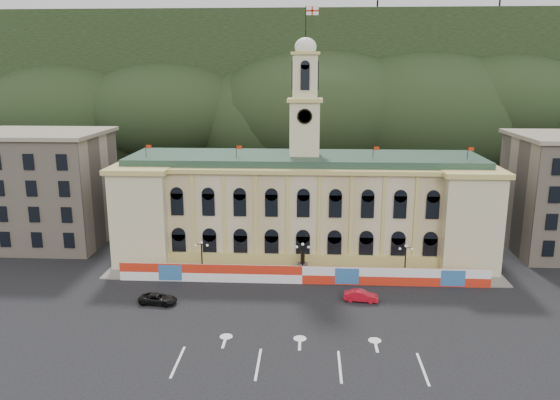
# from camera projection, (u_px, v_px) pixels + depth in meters

# --- Properties ---
(ground) EXTENTS (260.00, 260.00, 0.00)m
(ground) POSITION_uv_depth(u_px,v_px,m) (300.00, 336.00, 59.18)
(ground) COLOR black
(ground) RESTS_ON ground
(lane_markings) EXTENTS (26.00, 10.00, 0.02)m
(lane_markings) POSITION_uv_depth(u_px,v_px,m) (299.00, 360.00, 54.32)
(lane_markings) COLOR white
(lane_markings) RESTS_ON ground
(hill_ridge) EXTENTS (230.00, 80.00, 64.00)m
(hill_ridge) POSITION_uv_depth(u_px,v_px,m) (308.00, 98.00, 173.13)
(hill_ridge) COLOR black
(hill_ridge) RESTS_ON ground
(city_hall) EXTENTS (56.20, 17.60, 37.10)m
(city_hall) POSITION_uv_depth(u_px,v_px,m) (304.00, 205.00, 84.19)
(city_hall) COLOR beige
(city_hall) RESTS_ON ground
(side_building_left) EXTENTS (21.00, 17.00, 18.60)m
(side_building_left) POSITION_uv_depth(u_px,v_px,m) (42.00, 188.00, 89.34)
(side_building_left) COLOR tan
(side_building_left) RESTS_ON ground
(hoarding_fence) EXTENTS (50.00, 0.44, 2.50)m
(hoarding_fence) POSITION_uv_depth(u_px,v_px,m) (303.00, 275.00, 73.52)
(hoarding_fence) COLOR red
(hoarding_fence) RESTS_ON ground
(pavement) EXTENTS (56.00, 5.50, 0.16)m
(pavement) POSITION_uv_depth(u_px,v_px,m) (302.00, 276.00, 76.40)
(pavement) COLOR slate
(pavement) RESTS_ON ground
(statue) EXTENTS (1.40, 1.40, 3.72)m
(statue) POSITION_uv_depth(u_px,v_px,m) (303.00, 268.00, 76.38)
(statue) COLOR #595651
(statue) RESTS_ON ground
(lamp_left) EXTENTS (1.96, 0.44, 5.15)m
(lamp_left) POSITION_uv_depth(u_px,v_px,m) (202.00, 255.00, 75.72)
(lamp_left) COLOR black
(lamp_left) RESTS_ON ground
(lamp_center) EXTENTS (1.96, 0.44, 5.15)m
(lamp_center) POSITION_uv_depth(u_px,v_px,m) (303.00, 257.00, 74.97)
(lamp_center) COLOR black
(lamp_center) RESTS_ON ground
(lamp_right) EXTENTS (1.96, 0.44, 5.15)m
(lamp_right) POSITION_uv_depth(u_px,v_px,m) (405.00, 259.00, 74.23)
(lamp_right) COLOR black
(lamp_right) RESTS_ON ground
(red_sedan) EXTENTS (2.54, 4.62, 1.40)m
(red_sedan) POSITION_uv_depth(u_px,v_px,m) (361.00, 296.00, 68.04)
(red_sedan) COLOR red
(red_sedan) RESTS_ON ground
(black_suv) EXTENTS (3.16, 5.14, 1.30)m
(black_suv) POSITION_uv_depth(u_px,v_px,m) (158.00, 299.00, 67.26)
(black_suv) COLOR black
(black_suv) RESTS_ON ground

